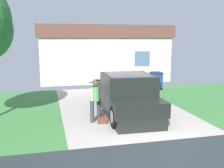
{
  "coord_description": "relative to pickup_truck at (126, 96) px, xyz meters",
  "views": [
    {
      "loc": [
        -3.09,
        -7.11,
        3.06
      ],
      "look_at": [
        -0.69,
        2.69,
        1.34
      ],
      "focal_mm": 42.82,
      "sensor_mm": 36.0,
      "label": 1
    }
  ],
  "objects": [
    {
      "name": "pickup_truck",
      "position": [
        0.0,
        0.0,
        0.0
      ],
      "size": [
        2.08,
        5.57,
        1.68
      ],
      "rotation": [
        0.0,
        0.0,
        3.1
      ],
      "color": "black",
      "rests_on": "ground"
    },
    {
      "name": "house_with_garage",
      "position": [
        0.98,
        10.11,
        1.26
      ],
      "size": [
        9.41,
        6.0,
        3.98
      ],
      "color": "beige",
      "rests_on": "ground"
    },
    {
      "name": "wheeled_trash_bin",
      "position": [
        3.33,
        4.74,
        -0.18
      ],
      "size": [
        0.6,
        0.72,
        1.06
      ],
      "color": "navy",
      "rests_on": "ground"
    },
    {
      "name": "person_with_hat",
      "position": [
        -1.39,
        -0.66,
        0.14
      ],
      "size": [
        0.46,
        0.46,
        1.59
      ],
      "rotation": [
        0.0,
        0.0,
        0.67
      ],
      "color": "#333842",
      "rests_on": "ground"
    },
    {
      "name": "handbag",
      "position": [
        -1.21,
        -1.0,
        -0.61
      ],
      "size": [
        0.33,
        0.21,
        0.45
      ],
      "color": "brown",
      "rests_on": "ground"
    }
  ]
}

